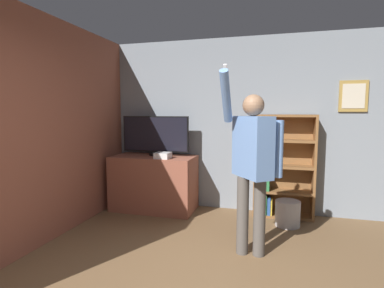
{
  "coord_description": "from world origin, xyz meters",
  "views": [
    {
      "loc": [
        0.49,
        -1.61,
        1.55
      ],
      "look_at": [
        -0.53,
        2.1,
        1.15
      ],
      "focal_mm": 28.0,
      "sensor_mm": 36.0,
      "label": 1
    }
  ],
  "objects_px": {
    "person": "(252,158)",
    "waste_bin": "(288,213)",
    "bookshelf": "(278,168)",
    "game_console": "(163,155)",
    "television": "(155,135)"
  },
  "relations": [
    {
      "from": "bookshelf",
      "to": "person",
      "type": "distance_m",
      "value": 1.43
    },
    {
      "from": "game_console",
      "to": "person",
      "type": "distance_m",
      "value": 1.7
    },
    {
      "from": "person",
      "to": "television",
      "type": "bearing_deg",
      "value": -164.86
    },
    {
      "from": "bookshelf",
      "to": "person",
      "type": "xyz_separation_m",
      "value": [
        -0.28,
        -1.36,
        0.33
      ]
    },
    {
      "from": "television",
      "to": "game_console",
      "type": "relative_size",
      "value": 5.01
    },
    {
      "from": "game_console",
      "to": "bookshelf",
      "type": "height_order",
      "value": "bookshelf"
    },
    {
      "from": "bookshelf",
      "to": "waste_bin",
      "type": "bearing_deg",
      "value": -68.92
    },
    {
      "from": "game_console",
      "to": "person",
      "type": "xyz_separation_m",
      "value": [
        1.39,
        -0.97,
        0.16
      ]
    },
    {
      "from": "television",
      "to": "bookshelf",
      "type": "relative_size",
      "value": 0.72
    },
    {
      "from": "person",
      "to": "waste_bin",
      "type": "xyz_separation_m",
      "value": [
        0.43,
        0.98,
        -0.9
      ]
    },
    {
      "from": "person",
      "to": "waste_bin",
      "type": "distance_m",
      "value": 1.4
    },
    {
      "from": "television",
      "to": "bookshelf",
      "type": "xyz_separation_m",
      "value": [
        1.89,
        0.13,
        -0.46
      ]
    },
    {
      "from": "bookshelf",
      "to": "person",
      "type": "height_order",
      "value": "person"
    },
    {
      "from": "game_console",
      "to": "person",
      "type": "height_order",
      "value": "person"
    },
    {
      "from": "person",
      "to": "waste_bin",
      "type": "bearing_deg",
      "value": 119.05
    }
  ]
}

